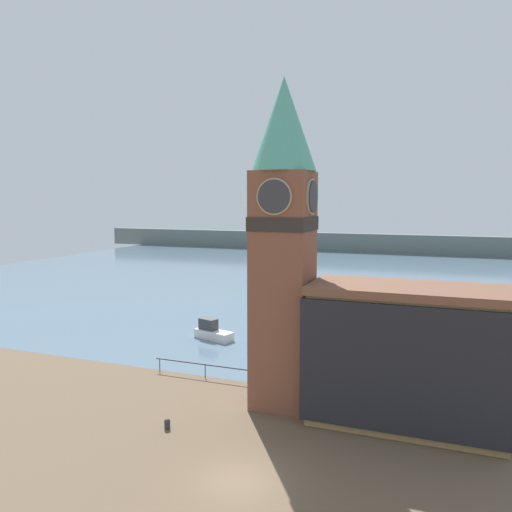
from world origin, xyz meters
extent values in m
plane|color=brown|center=(0.00, 0.00, 0.00)|extent=(160.00, 160.00, 0.00)
cube|color=slate|center=(0.00, 72.67, 0.00)|extent=(160.00, 120.00, 0.00)
cube|color=slate|center=(0.00, 112.67, 2.50)|extent=(180.00, 3.00, 5.00)
cube|color=#333338|center=(-8.03, 12.42, 1.05)|extent=(8.85, 0.08, 0.08)
cylinder|color=#333338|center=(-12.15, 12.42, 0.53)|extent=(0.07, 0.07, 1.05)
cylinder|color=#333338|center=(-8.03, 12.42, 0.53)|extent=(0.07, 0.07, 1.05)
cylinder|color=#333338|center=(-3.90, 12.42, 0.53)|extent=(0.07, 0.07, 1.05)
cube|color=brown|center=(-0.77, 9.63, 7.87)|extent=(3.66, 3.66, 15.73)
cube|color=#2D2823|center=(-0.77, 9.63, 12.36)|extent=(3.78, 3.78, 0.90)
cylinder|color=tan|center=(-0.77, 7.74, 14.09)|extent=(2.28, 0.12, 2.28)
cylinder|color=#333338|center=(-0.77, 7.66, 14.09)|extent=(2.08, 0.12, 2.08)
cylinder|color=tan|center=(1.12, 9.63, 14.09)|extent=(0.12, 2.28, 2.28)
cylinder|color=#333338|center=(1.20, 9.63, 14.09)|extent=(0.12, 2.08, 2.08)
cone|color=#51A88E|center=(-0.77, 9.63, 18.72)|extent=(4.21, 4.21, 5.98)
cube|color=#A88451|center=(7.20, 9.74, 4.10)|extent=(11.45, 5.28, 8.19)
cube|color=brown|center=(7.20, 9.74, 8.44)|extent=(11.85, 5.68, 0.50)
cube|color=#232328|center=(7.20, 6.95, 4.26)|extent=(11.95, 0.30, 7.54)
cube|color=silver|center=(-12.14, 22.54, 0.44)|extent=(4.42, 2.66, 0.87)
cube|color=#38383D|center=(-12.86, 22.77, 1.43)|extent=(2.06, 1.54, 1.12)
cylinder|color=#2D2D33|center=(-6.21, 3.67, 0.23)|extent=(0.36, 0.36, 0.45)
sphere|color=#2D2D33|center=(-6.21, 3.67, 0.45)|extent=(0.38, 0.38, 0.38)
camera|label=1|loc=(9.20, -21.53, 13.88)|focal=35.00mm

